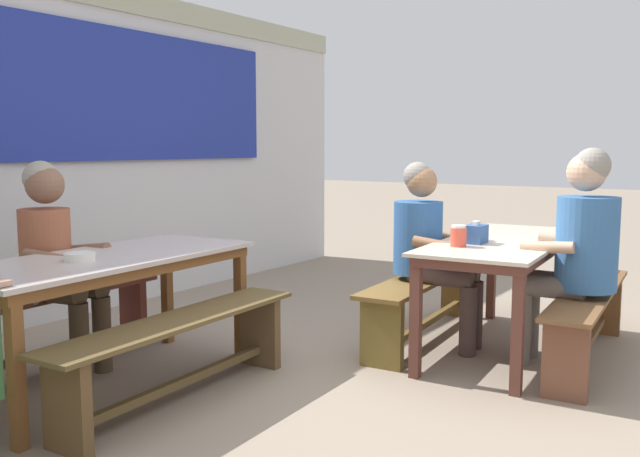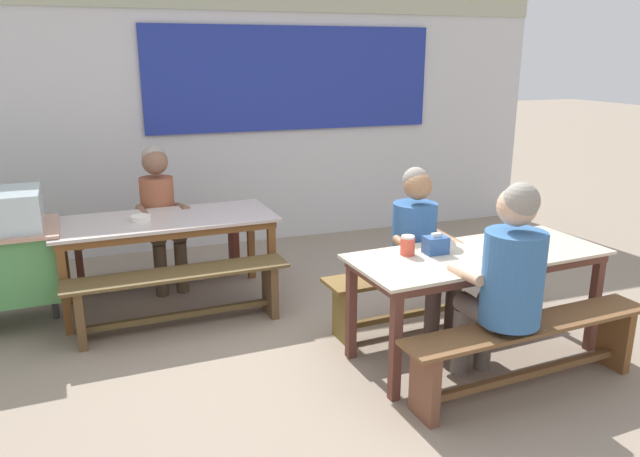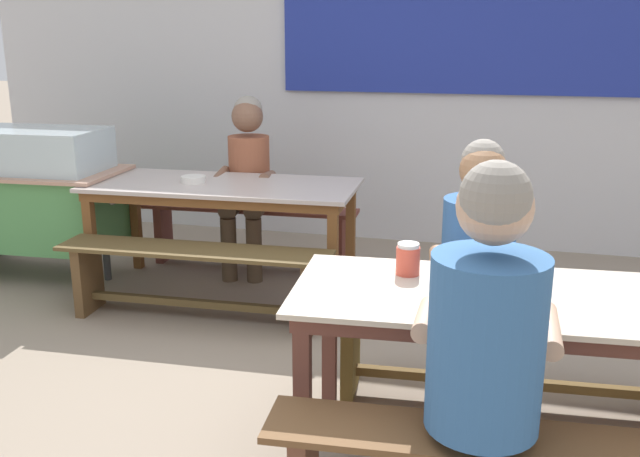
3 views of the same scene
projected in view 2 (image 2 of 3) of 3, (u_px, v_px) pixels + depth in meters
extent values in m
plane|color=gray|center=(319.00, 353.00, 4.24)|extent=(40.00, 40.00, 0.00)
cube|color=silver|center=(231.00, 132.00, 6.45)|extent=(7.21, 0.12, 2.45)
cube|color=navy|center=(293.00, 79.00, 6.44)|extent=(3.15, 0.03, 1.08)
cube|color=#AFB297|center=(225.00, 0.00, 6.10)|extent=(7.21, 0.20, 0.20)
cube|color=#BAACA5|center=(165.00, 219.00, 4.90)|extent=(1.79, 0.83, 0.03)
cube|color=brown|center=(166.00, 224.00, 4.91)|extent=(1.71, 0.77, 0.06)
cube|color=brown|center=(251.00, 244.00, 5.58)|extent=(0.06, 0.06, 0.66)
cube|color=brown|center=(272.00, 266.00, 5.01)|extent=(0.06, 0.06, 0.66)
cube|color=brown|center=(65.00, 266.00, 5.00)|extent=(0.06, 0.06, 0.66)
cube|color=brown|center=(65.00, 293.00, 4.44)|extent=(0.06, 0.06, 0.66)
cube|color=beige|center=(478.00, 254.00, 4.03)|extent=(1.81, 0.83, 0.02)
cube|color=brown|center=(478.00, 260.00, 4.04)|extent=(1.72, 0.77, 0.06)
cube|color=brown|center=(534.00, 279.00, 4.71)|extent=(0.06, 0.06, 0.66)
cube|color=brown|center=(594.00, 306.00, 4.20)|extent=(0.06, 0.06, 0.66)
cube|color=brown|center=(351.00, 313.00, 4.09)|extent=(0.06, 0.06, 0.66)
cube|color=brown|center=(395.00, 350.00, 3.58)|extent=(0.06, 0.06, 0.66)
cube|color=brown|center=(159.00, 236.00, 5.45)|extent=(1.63, 0.31, 0.03)
cube|color=brown|center=(234.00, 251.00, 5.76)|extent=(0.07, 0.21, 0.43)
cube|color=brown|center=(80.00, 269.00, 5.27)|extent=(0.07, 0.21, 0.43)
cube|color=brown|center=(161.00, 270.00, 5.54)|extent=(1.34, 0.10, 0.04)
cube|color=brown|center=(179.00, 274.00, 4.50)|extent=(1.68, 0.39, 0.02)
cube|color=brown|center=(270.00, 289.00, 4.82)|extent=(0.07, 0.27, 0.43)
cube|color=brown|center=(80.00, 317.00, 4.31)|extent=(0.07, 0.27, 0.43)
cube|color=brown|center=(181.00, 315.00, 4.59)|extent=(1.38, 0.11, 0.04)
cube|color=brown|center=(431.00, 270.00, 4.58)|extent=(1.73, 0.44, 0.03)
cube|color=brown|center=(505.00, 284.00, 4.93)|extent=(0.08, 0.27, 0.43)
cube|color=brown|center=(344.00, 314.00, 4.36)|extent=(0.08, 0.27, 0.43)
cube|color=brown|center=(429.00, 310.00, 4.68)|extent=(1.43, 0.15, 0.04)
cube|color=brown|center=(531.00, 325.00, 3.64)|extent=(1.75, 0.40, 0.02)
cube|color=brown|center=(615.00, 337.00, 3.99)|extent=(0.08, 0.24, 0.43)
cube|color=brown|center=(425.00, 385.00, 3.42)|extent=(0.08, 0.24, 0.43)
cube|color=brown|center=(526.00, 375.00, 3.74)|extent=(1.45, 0.15, 0.04)
cylinder|color=#333333|center=(55.00, 304.00, 4.77)|extent=(0.05, 0.05, 0.24)
cylinder|color=#3F3F3F|center=(80.00, 237.00, 4.71)|extent=(0.07, 0.62, 0.04)
cylinder|color=#685E56|center=(484.00, 337.00, 3.97)|extent=(0.11, 0.11, 0.46)
cylinder|color=#685E56|center=(460.00, 341.00, 3.91)|extent=(0.11, 0.11, 0.46)
cylinder|color=#685E56|center=(503.00, 308.00, 3.74)|extent=(0.14, 0.38, 0.13)
cylinder|color=#685E56|center=(479.00, 312.00, 3.68)|extent=(0.14, 0.38, 0.13)
cylinder|color=#35649D|center=(513.00, 278.00, 3.48)|extent=(0.36, 0.36, 0.56)
sphere|color=tan|center=(517.00, 207.00, 3.38)|extent=(0.23, 0.23, 0.23)
sphere|color=gray|center=(521.00, 201.00, 3.35)|extent=(0.21, 0.21, 0.21)
cylinder|color=tan|center=(520.00, 266.00, 3.71)|extent=(0.08, 0.30, 0.09)
cylinder|color=tan|center=(466.00, 274.00, 3.58)|extent=(0.08, 0.30, 0.09)
cylinder|color=#463430|center=(432.00, 320.00, 4.22)|extent=(0.11, 0.11, 0.46)
cylinder|color=#463430|center=(452.00, 315.00, 4.30)|extent=(0.11, 0.11, 0.46)
cylinder|color=#463430|center=(418.00, 275.00, 4.30)|extent=(0.19, 0.43, 0.13)
cylinder|color=#463430|center=(438.00, 271.00, 4.38)|extent=(0.19, 0.43, 0.13)
cylinder|color=#2F5A97|center=(414.00, 235.00, 4.44)|extent=(0.33, 0.33, 0.49)
sphere|color=#996B49|center=(418.00, 186.00, 4.31)|extent=(0.21, 0.21, 0.21)
sphere|color=gray|center=(416.00, 180.00, 4.33)|extent=(0.19, 0.19, 0.19)
cylinder|color=#996B49|center=(408.00, 247.00, 4.21)|extent=(0.11, 0.31, 0.11)
cylinder|color=#996B49|center=(449.00, 240.00, 4.37)|extent=(0.11, 0.31, 0.10)
cylinder|color=#4E3C2A|center=(161.00, 271.00, 5.19)|extent=(0.11, 0.11, 0.46)
cylinder|color=#4E3C2A|center=(181.00, 267.00, 5.27)|extent=(0.11, 0.11, 0.46)
cylinder|color=#4E3C2A|center=(154.00, 235.00, 5.26)|extent=(0.18, 0.39, 0.13)
cylinder|color=#4E3C2A|center=(174.00, 232.00, 5.34)|extent=(0.18, 0.39, 0.13)
cylinder|color=#955036|center=(158.00, 204.00, 5.37)|extent=(0.30, 0.30, 0.48)
sphere|color=brown|center=(155.00, 162.00, 5.25)|extent=(0.23, 0.23, 0.23)
sphere|color=gray|center=(154.00, 157.00, 5.27)|extent=(0.21, 0.21, 0.21)
cylinder|color=brown|center=(143.00, 212.00, 5.15)|extent=(0.11, 0.31, 0.09)
cylinder|color=brown|center=(182.00, 208.00, 5.30)|extent=(0.11, 0.31, 0.11)
cube|color=#2F5491|center=(436.00, 245.00, 4.00)|extent=(0.15, 0.11, 0.12)
cube|color=white|center=(436.00, 235.00, 3.98)|extent=(0.06, 0.03, 0.02)
cylinder|color=#E04E39|center=(408.00, 246.00, 3.98)|extent=(0.10, 0.10, 0.11)
cylinder|color=white|center=(408.00, 237.00, 3.96)|extent=(0.09, 0.09, 0.02)
cylinder|color=silver|center=(141.00, 218.00, 4.80)|extent=(0.16, 0.16, 0.04)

